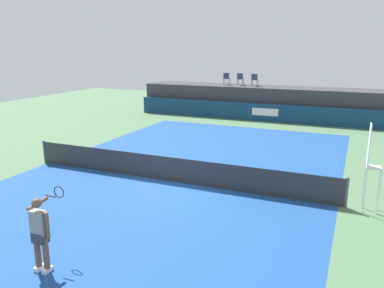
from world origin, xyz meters
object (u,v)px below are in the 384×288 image
object	(u,v)px
spectator_chair_center	(255,79)
umpire_chair	(371,162)
net_post_far	(347,192)
net_post_near	(45,152)
spectator_chair_far_left	(227,78)
tennis_player	(40,232)
spectator_chair_left	(240,78)

from	to	relation	value
spectator_chair_center	umpire_chair	xyz separation A→B (m)	(7.55, -15.24, -1.11)
umpire_chair	net_post_far	xyz separation A→B (m)	(-0.58, 0.01, -1.09)
net_post_near	umpire_chair	bearing A→B (deg)	-0.03
umpire_chair	net_post_far	size ratio (longest dim) A/B	2.76
umpire_chair	spectator_chair_center	bearing A→B (deg)	116.36
spectator_chair_far_left	net_post_far	size ratio (longest dim) A/B	0.89
net_post_near	net_post_far	xyz separation A→B (m)	(12.40, 0.00, 0.00)
spectator_chair_center	tennis_player	xyz separation A→B (m)	(0.79, -21.80, -1.73)
spectator_chair_far_left	spectator_chair_left	world-z (taller)	same
spectator_chair_far_left	spectator_chair_left	xyz separation A→B (m)	(1.04, 0.04, 0.00)
spectator_chair_left	spectator_chair_center	size ratio (longest dim) A/B	1.00
net_post_near	spectator_chair_center	bearing A→B (deg)	70.38
umpire_chair	net_post_near	size ratio (longest dim) A/B	2.76
umpire_chair	tennis_player	size ratio (longest dim) A/B	1.56
umpire_chair	net_post_near	bearing A→B (deg)	179.97
umpire_chair	tennis_player	xyz separation A→B (m)	(-6.76, -6.56, -0.63)
spectator_chair_left	net_post_near	xyz separation A→B (m)	(-4.28, -15.49, -2.19)
net_post_near	tennis_player	bearing A→B (deg)	-46.56
umpire_chair	net_post_far	world-z (taller)	umpire_chair
spectator_chair_far_left	net_post_far	distance (m)	18.10
umpire_chair	tennis_player	bearing A→B (deg)	-135.88
spectator_chair_left	tennis_player	distance (m)	22.21
net_post_near	tennis_player	xyz separation A→B (m)	(6.22, -6.57, 0.46)
net_post_far	umpire_chair	bearing A→B (deg)	-0.68
tennis_player	net_post_far	bearing A→B (deg)	46.73
spectator_chair_center	net_post_near	xyz separation A→B (m)	(-5.43, -15.23, -2.19)
spectator_chair_far_left	spectator_chair_left	bearing A→B (deg)	2.47
net_post_far	tennis_player	bearing A→B (deg)	-133.27
spectator_chair_left	tennis_player	xyz separation A→B (m)	(1.94, -22.06, -1.73)
net_post_near	net_post_far	bearing A→B (deg)	0.00
spectator_chair_left	net_post_far	bearing A→B (deg)	-62.34
spectator_chair_left	net_post_far	xyz separation A→B (m)	(8.12, -15.49, -2.19)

